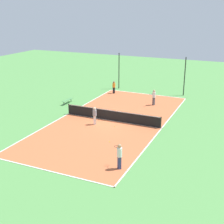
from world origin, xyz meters
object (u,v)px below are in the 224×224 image
bench (67,100)px  tennis_ball_near_net (174,99)px  tennis_net (112,115)px  player_baseline_gray (95,115)px  tennis_ball_far_baseline (115,126)px  fence_post_back_right (185,77)px  player_near_white (154,96)px  tennis_ball_left_sideline (109,142)px  fence_post_back_left (119,71)px  player_far_white (119,154)px  player_center_orange (114,86)px

bench → tennis_ball_near_net: bench is taller
bench → tennis_net: bearing=-114.0°
bench → player_baseline_gray: bearing=-128.5°
player_baseline_gray → tennis_ball_far_baseline: size_ratio=24.90×
fence_post_back_right → player_baseline_gray: bearing=-111.8°
tennis_ball_far_baseline → fence_post_back_right: bearing=75.5°
player_near_white → tennis_ball_left_sideline: size_ratio=25.93×
player_near_white → fence_post_back_left: (-6.56, 5.46, 1.35)m
player_near_white → tennis_ball_near_net: size_ratio=25.93×
player_near_white → fence_post_back_left: 8.65m
player_far_white → tennis_ball_far_baseline: player_far_white is taller
player_center_orange → player_baseline_gray: bearing=-114.8°
tennis_ball_near_net → fence_post_back_right: fence_post_back_right is taller
player_center_orange → tennis_ball_far_baseline: player_center_orange is taller
player_near_white → fence_post_back_right: size_ratio=0.37×
tennis_net → player_near_white: bearing=71.5°
tennis_net → tennis_ball_left_sideline: bearing=-68.1°
player_far_white → player_center_orange: bearing=-18.0°
player_near_white → tennis_ball_near_net: player_near_white is taller
bench → player_baseline_gray: 7.62m
tennis_ball_left_sideline → tennis_ball_near_net: bearing=82.4°
player_near_white → bench: bearing=-49.9°
tennis_net → fence_post_back_right: fence_post_back_right is taller
player_far_white → fence_post_back_right: bearing=-43.1°
player_near_white → player_far_white: (2.16, -14.99, 0.04)m
player_center_orange → player_far_white: bearing=-104.5°
player_near_white → player_baseline_gray: size_ratio=1.04×
player_far_white → tennis_ball_left_sideline: size_ratio=26.87×
player_far_white → tennis_ball_left_sideline: (-2.44, 3.72, -1.03)m
player_far_white → tennis_ball_far_baseline: (-3.43, 7.04, -1.03)m
bench → tennis_ball_left_sideline: (8.89, -7.84, -0.34)m
tennis_ball_near_net → fence_post_back_right: 3.42m
player_center_orange → player_baseline_gray: 11.26m
player_far_white → tennis_ball_near_net: 18.05m
fence_post_back_left → tennis_ball_far_baseline: bearing=-68.5°
fence_post_back_left → tennis_ball_near_net: bearing=-16.6°
player_far_white → tennis_ball_left_sideline: bearing=-9.7°
player_far_white → fence_post_back_right: size_ratio=0.38×
player_far_white → tennis_ball_far_baseline: size_ratio=26.87×
tennis_net → tennis_ball_far_baseline: size_ratio=144.41×
tennis_ball_near_net → tennis_ball_far_baseline: bearing=-104.8°
bench → player_baseline_gray: (5.94, -4.73, 0.60)m
tennis_net → tennis_ball_near_net: bearing=68.3°
player_center_orange → tennis_ball_near_net: player_center_orange is taller
tennis_ball_left_sideline → fence_post_back_right: fence_post_back_right is taller
bench → tennis_ball_left_sideline: 11.86m
player_baseline_gray → fence_post_back_left: bearing=76.0°
bench → player_center_orange: bearing=-26.5°
tennis_ball_left_sideline → player_near_white: bearing=88.5°
player_center_orange → player_far_white: player_far_white is taller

